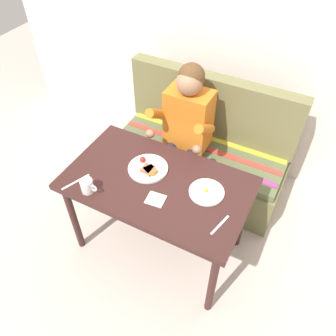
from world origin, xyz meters
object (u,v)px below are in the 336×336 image
object	(u,v)px
napkin	(156,199)
fork	(220,225)
person	(185,126)
plate_eggs	(207,192)
knife	(76,182)
coffee_mug	(87,186)
couch	(201,155)
plate_breakfast	(148,168)
table	(158,190)

from	to	relation	value
napkin	fork	size ratio (longest dim) A/B	0.66
person	plate_eggs	distance (m)	0.67
napkin	knife	size ratio (longest dim) A/B	0.57
napkin	knife	bearing A→B (deg)	-167.97
coffee_mug	person	bearing A→B (deg)	73.39
couch	plate_breakfast	distance (m)	0.82
napkin	fork	bearing A→B (deg)	0.73
plate_breakfast	fork	size ratio (longest dim) A/B	1.57
napkin	knife	world-z (taller)	napkin
plate_breakfast	fork	distance (m)	0.62
plate_eggs	table	bearing A→B (deg)	-169.50
couch	person	xyz separation A→B (m)	(-0.09, -0.17, 0.41)
plate_breakfast	napkin	world-z (taller)	plate_breakfast
couch	table	bearing A→B (deg)	-90.00
napkin	table	bearing A→B (deg)	115.21
couch	plate_breakfast	bearing A→B (deg)	-98.60
plate_eggs	coffee_mug	size ratio (longest dim) A/B	1.88
person	plate_eggs	size ratio (longest dim) A/B	5.45
knife	person	bearing A→B (deg)	87.82
person	coffee_mug	bearing A→B (deg)	-106.61
fork	plate_eggs	bearing A→B (deg)	145.07
plate_eggs	coffee_mug	distance (m)	0.74
coffee_mug	plate_breakfast	bearing A→B (deg)	54.52
person	plate_breakfast	size ratio (longest dim) A/B	4.54
table	couch	world-z (taller)	couch
napkin	fork	world-z (taller)	napkin
table	knife	xyz separation A→B (m)	(-0.46, -0.25, 0.08)
plate_breakfast	fork	bearing A→B (deg)	-18.46
plate_eggs	napkin	distance (m)	0.32
coffee_mug	napkin	size ratio (longest dim) A/B	1.04
couch	coffee_mug	distance (m)	1.18
person	knife	world-z (taller)	person
couch	plate_breakfast	world-z (taller)	couch
table	plate_eggs	world-z (taller)	plate_eggs
couch	coffee_mug	size ratio (longest dim) A/B	12.20
person	fork	bearing A→B (deg)	-51.56
table	plate_eggs	size ratio (longest dim) A/B	5.40
plate_eggs	knife	distance (m)	0.84
plate_breakfast	plate_eggs	world-z (taller)	plate_breakfast
plate_eggs	fork	xyz separation A→B (m)	(0.16, -0.19, -0.01)
plate_eggs	coffee_mug	xyz separation A→B (m)	(-0.66, -0.33, 0.04)
plate_eggs	fork	size ratio (longest dim) A/B	1.31
plate_eggs	person	bearing A→B (deg)	127.50
coffee_mug	napkin	world-z (taller)	coffee_mug
plate_breakfast	napkin	distance (m)	0.26
plate_eggs	coffee_mug	world-z (taller)	coffee_mug
plate_eggs	coffee_mug	bearing A→B (deg)	-153.66
fork	couch	bearing A→B (deg)	132.50
person	table	bearing A→B (deg)	-81.47
person	coffee_mug	world-z (taller)	person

